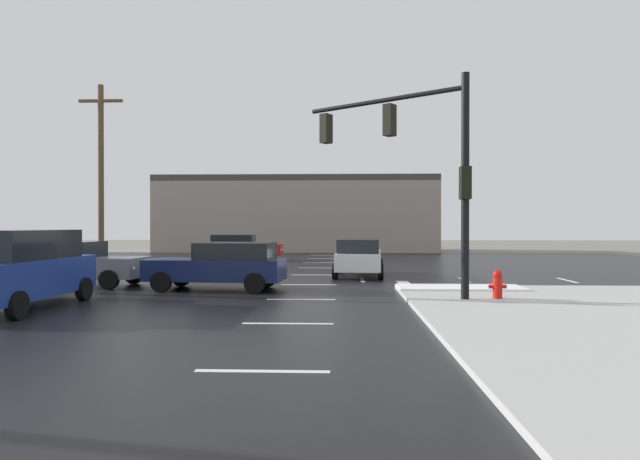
% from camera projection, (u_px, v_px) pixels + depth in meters
% --- Properties ---
extents(ground_plane, '(120.00, 120.00, 0.00)m').
position_uv_depth(ground_plane, '(312.00, 280.00, 22.23)').
color(ground_plane, slate).
extents(road_asphalt, '(44.00, 44.00, 0.02)m').
position_uv_depth(road_asphalt, '(312.00, 280.00, 22.23)').
color(road_asphalt, black).
rests_on(road_asphalt, ground_plane).
extents(snow_strip_curbside, '(4.00, 1.60, 0.06)m').
position_uv_depth(snow_strip_curbside, '(460.00, 287.00, 18.04)').
color(snow_strip_curbside, white).
rests_on(snow_strip_curbside, sidewalk_corner).
extents(lane_markings, '(36.15, 36.15, 0.01)m').
position_uv_depth(lane_markings, '(342.00, 283.00, 20.81)').
color(lane_markings, silver).
rests_on(lane_markings, road_asphalt).
extents(traffic_signal_mast, '(4.52, 3.40, 6.23)m').
position_uv_depth(traffic_signal_mast, '(418.00, 153.00, 16.31)').
color(traffic_signal_mast, black).
rests_on(traffic_signal_mast, sidewalk_corner).
extents(fire_hydrant, '(0.48, 0.26, 0.79)m').
position_uv_depth(fire_hydrant, '(497.00, 284.00, 15.54)').
color(fire_hydrant, red).
rests_on(fire_hydrant, sidewalk_corner).
extents(strip_building_background, '(22.75, 8.00, 6.17)m').
position_uv_depth(strip_building_background, '(298.00, 215.00, 47.63)').
color(strip_building_background, gray).
rests_on(strip_building_background, ground_plane).
extents(suv_blue, '(2.20, 4.85, 2.03)m').
position_uv_depth(suv_blue, '(17.00, 267.00, 14.39)').
color(suv_blue, navy).
rests_on(suv_blue, road_asphalt).
extents(sedan_red, '(4.56, 2.07, 1.58)m').
position_uv_depth(sedan_red, '(242.00, 247.00, 33.91)').
color(sedan_red, '#B21919').
rests_on(sedan_red, road_asphalt).
extents(sedan_white, '(2.26, 4.63, 1.58)m').
position_uv_depth(sedan_white, '(359.00, 257.00, 23.54)').
color(sedan_white, white).
rests_on(sedan_white, road_asphalt).
extents(sedan_grey, '(4.66, 2.37, 1.58)m').
position_uv_depth(sedan_grey, '(77.00, 262.00, 19.85)').
color(sedan_grey, slate).
rests_on(sedan_grey, road_asphalt).
extents(sedan_navy, '(4.64, 2.30, 1.58)m').
position_uv_depth(sedan_navy, '(221.00, 265.00, 18.63)').
color(sedan_navy, '#141E47').
rests_on(sedan_navy, road_asphalt).
extents(utility_pole_far, '(2.20, 0.28, 9.20)m').
position_uv_depth(utility_pole_far, '(101.00, 173.00, 28.04)').
color(utility_pole_far, brown).
rests_on(utility_pole_far, ground_plane).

